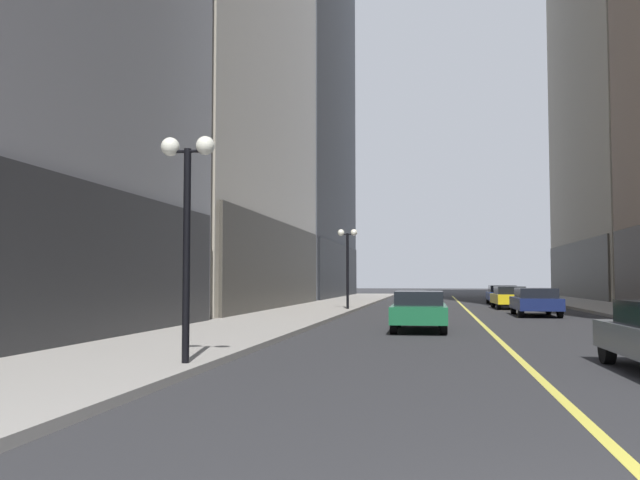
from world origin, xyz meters
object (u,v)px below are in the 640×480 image
(car_green, at_px, (419,309))
(car_navy, at_px, (535,301))
(car_blue, at_px, (502,294))
(street_lamp_left_near, at_px, (187,198))
(car_yellow, at_px, (509,297))
(street_lamp_left_far, at_px, (348,251))

(car_green, xyz_separation_m, car_navy, (5.20, 10.33, 0.00))
(car_blue, relative_size, street_lamp_left_near, 1.09)
(car_yellow, height_order, street_lamp_left_far, street_lamp_left_far)
(car_navy, xyz_separation_m, street_lamp_left_far, (-9.29, 3.04, 2.53))
(car_yellow, bearing_deg, car_green, -104.62)
(street_lamp_left_far, bearing_deg, street_lamp_left_near, -90.00)
(car_navy, xyz_separation_m, car_yellow, (-0.37, 8.19, -0.00))
(car_green, distance_m, street_lamp_left_far, 14.21)
(car_blue, xyz_separation_m, street_lamp_left_near, (-9.18, -36.89, 2.53))
(street_lamp_left_near, height_order, street_lamp_left_far, same)
(car_green, bearing_deg, street_lamp_left_far, 107.00)
(car_blue, relative_size, street_lamp_left_far, 1.09)
(car_blue, bearing_deg, street_lamp_left_far, -126.61)
(car_green, xyz_separation_m, street_lamp_left_near, (-4.09, -11.16, 2.54))
(car_navy, bearing_deg, car_yellow, 92.60)
(street_lamp_left_near, bearing_deg, car_yellow, 73.28)
(car_yellow, xyz_separation_m, street_lamp_left_far, (-8.92, -5.15, 2.54))
(car_yellow, distance_m, street_lamp_left_near, 31.09)
(car_navy, height_order, street_lamp_left_near, street_lamp_left_near)
(car_navy, xyz_separation_m, car_blue, (-0.11, 15.39, 0.00))
(car_blue, distance_m, street_lamp_left_far, 15.60)
(car_navy, bearing_deg, street_lamp_left_far, 161.88)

